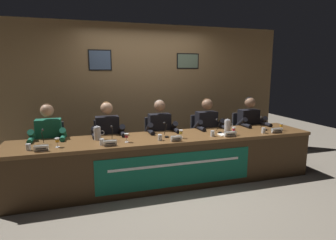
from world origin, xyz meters
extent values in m
plane|color=gray|center=(0.00, 0.00, 0.00)|extent=(12.00, 12.00, 0.00)
cube|color=#937047|center=(0.00, 1.51, 1.30)|extent=(5.81, 0.12, 2.60)
cube|color=black|center=(-0.87, 1.45, 1.91)|extent=(0.42, 0.02, 0.38)
cube|color=slate|center=(-0.87, 1.44, 1.91)|extent=(0.38, 0.01, 0.34)
cube|color=black|center=(0.87, 1.45, 1.91)|extent=(0.47, 0.02, 0.31)
cube|color=slate|center=(0.87, 1.44, 1.91)|extent=(0.43, 0.01, 0.27)
cube|color=brown|center=(0.00, 0.00, 0.71)|extent=(4.61, 0.83, 0.05)
cube|color=#402A16|center=(0.00, -0.39, 0.34)|extent=(4.55, 0.04, 0.68)
cube|color=#402A16|center=(-2.25, 0.00, 0.34)|extent=(0.08, 0.75, 0.68)
cube|color=#402A16|center=(2.25, 0.00, 0.34)|extent=(0.08, 0.75, 0.68)
cube|color=#14664C|center=(0.01, -0.42, 0.34)|extent=(2.26, 0.01, 0.49)
cube|color=white|center=(0.01, -0.42, 0.43)|extent=(1.92, 0.00, 0.04)
cylinder|color=black|center=(-1.72, 0.51, 0.01)|extent=(0.44, 0.44, 0.02)
cylinder|color=black|center=(-1.72, 0.51, 0.23)|extent=(0.05, 0.05, 0.42)
cube|color=#232328|center=(-1.72, 0.51, 0.46)|extent=(0.44, 0.44, 0.03)
cube|color=#232328|center=(-1.72, 0.71, 0.69)|extent=(0.40, 0.05, 0.44)
cylinder|color=black|center=(-1.82, 0.16, 0.24)|extent=(0.10, 0.10, 0.47)
cylinder|color=black|center=(-1.62, 0.16, 0.24)|extent=(0.10, 0.10, 0.47)
cylinder|color=black|center=(-1.82, 0.31, 0.52)|extent=(0.13, 0.34, 0.13)
cylinder|color=black|center=(-1.62, 0.31, 0.52)|extent=(0.13, 0.34, 0.13)
cube|color=#196047|center=(-1.72, 0.48, 0.76)|extent=(0.36, 0.20, 0.48)
sphere|color=tan|center=(-1.72, 0.46, 1.14)|extent=(0.19, 0.19, 0.19)
sphere|color=#331E0F|center=(-1.72, 0.48, 1.15)|extent=(0.17, 0.17, 0.17)
cylinder|color=#196047|center=(-1.93, 0.38, 0.78)|extent=(0.09, 0.30, 0.25)
cylinder|color=#196047|center=(-1.51, 0.38, 0.78)|extent=(0.09, 0.30, 0.25)
cylinder|color=#196047|center=(-1.93, 0.22, 0.76)|extent=(0.07, 0.24, 0.07)
cylinder|color=#196047|center=(-1.51, 0.22, 0.76)|extent=(0.07, 0.24, 0.07)
cube|color=white|center=(-1.73, -0.31, 0.77)|extent=(0.17, 0.03, 0.08)
cube|color=white|center=(-1.73, -0.28, 0.77)|extent=(0.17, 0.03, 0.08)
cube|color=black|center=(-1.73, -0.32, 0.77)|extent=(0.12, 0.01, 0.01)
cylinder|color=white|center=(-1.55, -0.16, 0.73)|extent=(0.06, 0.06, 0.00)
cylinder|color=white|center=(-1.55, -0.16, 0.76)|extent=(0.01, 0.01, 0.05)
cone|color=white|center=(-1.55, -0.16, 0.82)|extent=(0.06, 0.06, 0.06)
cylinder|color=orange|center=(-1.55, -0.16, 0.82)|extent=(0.04, 0.04, 0.04)
cylinder|color=silver|center=(-1.89, -0.20, 0.77)|extent=(0.06, 0.06, 0.08)
cylinder|color=silver|center=(-1.89, -0.20, 0.76)|extent=(0.05, 0.05, 0.05)
cylinder|color=black|center=(-1.74, -0.07, 0.74)|extent=(0.06, 0.06, 0.02)
cylinder|color=black|center=(-1.74, -0.01, 0.84)|extent=(0.01, 0.13, 0.18)
sphere|color=#2D2D2D|center=(-1.74, 0.05, 0.93)|extent=(0.03, 0.03, 0.03)
cylinder|color=black|center=(-0.86, 0.51, 0.01)|extent=(0.44, 0.44, 0.02)
cylinder|color=black|center=(-0.86, 0.51, 0.23)|extent=(0.05, 0.05, 0.42)
cube|color=#232328|center=(-0.86, 0.51, 0.46)|extent=(0.44, 0.44, 0.03)
cube|color=#232328|center=(-0.86, 0.71, 0.69)|extent=(0.40, 0.05, 0.44)
cylinder|color=black|center=(-0.96, 0.16, 0.24)|extent=(0.10, 0.10, 0.47)
cylinder|color=black|center=(-0.76, 0.16, 0.24)|extent=(0.10, 0.10, 0.47)
cylinder|color=black|center=(-0.96, 0.31, 0.52)|extent=(0.13, 0.34, 0.13)
cylinder|color=black|center=(-0.76, 0.31, 0.52)|extent=(0.13, 0.34, 0.13)
cube|color=black|center=(-0.86, 0.48, 0.76)|extent=(0.36, 0.20, 0.48)
sphere|color=tan|center=(-0.86, 0.46, 1.14)|extent=(0.19, 0.19, 0.19)
sphere|color=#593819|center=(-0.86, 0.48, 1.15)|extent=(0.17, 0.17, 0.17)
cylinder|color=black|center=(-1.07, 0.38, 0.78)|extent=(0.09, 0.30, 0.25)
cylinder|color=black|center=(-0.65, 0.38, 0.78)|extent=(0.09, 0.30, 0.25)
cylinder|color=black|center=(-1.07, 0.22, 0.76)|extent=(0.07, 0.24, 0.07)
cylinder|color=black|center=(-0.65, 0.22, 0.76)|extent=(0.07, 0.24, 0.07)
cube|color=white|center=(-0.89, -0.32, 0.77)|extent=(0.17, 0.03, 0.08)
cube|color=white|center=(-0.89, -0.28, 0.77)|extent=(0.17, 0.03, 0.08)
cube|color=black|center=(-0.89, -0.32, 0.77)|extent=(0.12, 0.01, 0.01)
cylinder|color=white|center=(-0.66, -0.17, 0.73)|extent=(0.06, 0.06, 0.00)
cylinder|color=white|center=(-0.66, -0.17, 0.76)|extent=(0.01, 0.01, 0.05)
cone|color=white|center=(-0.66, -0.17, 0.82)|extent=(0.06, 0.06, 0.06)
cylinder|color=#B21E2D|center=(-0.66, -0.17, 0.82)|extent=(0.04, 0.04, 0.04)
cylinder|color=silver|center=(-0.99, -0.22, 0.77)|extent=(0.06, 0.06, 0.08)
cylinder|color=silver|center=(-0.99, -0.22, 0.76)|extent=(0.05, 0.05, 0.05)
cylinder|color=black|center=(-0.84, -0.12, 0.74)|extent=(0.06, 0.06, 0.02)
cylinder|color=black|center=(-0.84, -0.06, 0.84)|extent=(0.01, 0.13, 0.18)
sphere|color=#2D2D2D|center=(-0.84, 0.00, 0.93)|extent=(0.03, 0.03, 0.03)
cylinder|color=black|center=(0.00, 0.51, 0.01)|extent=(0.44, 0.44, 0.02)
cylinder|color=black|center=(0.00, 0.51, 0.23)|extent=(0.05, 0.05, 0.42)
cube|color=#232328|center=(0.00, 0.51, 0.46)|extent=(0.44, 0.44, 0.03)
cube|color=#232328|center=(0.00, 0.71, 0.69)|extent=(0.40, 0.05, 0.44)
cylinder|color=black|center=(-0.10, 0.16, 0.24)|extent=(0.10, 0.10, 0.47)
cylinder|color=black|center=(0.10, 0.16, 0.24)|extent=(0.10, 0.10, 0.47)
cylinder|color=black|center=(-0.10, 0.31, 0.52)|extent=(0.13, 0.34, 0.13)
cylinder|color=black|center=(0.10, 0.31, 0.52)|extent=(0.13, 0.34, 0.13)
cube|color=black|center=(0.00, 0.48, 0.76)|extent=(0.36, 0.20, 0.48)
sphere|color=#8E664C|center=(0.00, 0.46, 1.14)|extent=(0.19, 0.19, 0.19)
sphere|color=gray|center=(0.00, 0.48, 1.15)|extent=(0.17, 0.17, 0.17)
cylinder|color=black|center=(-0.21, 0.38, 0.78)|extent=(0.09, 0.30, 0.25)
cylinder|color=black|center=(0.21, 0.38, 0.78)|extent=(0.09, 0.30, 0.25)
cylinder|color=black|center=(-0.21, 0.22, 0.76)|extent=(0.07, 0.24, 0.07)
cylinder|color=black|center=(0.21, 0.22, 0.76)|extent=(0.07, 0.24, 0.07)
cube|color=white|center=(0.02, -0.34, 0.77)|extent=(0.15, 0.03, 0.08)
cube|color=white|center=(0.02, -0.31, 0.77)|extent=(0.15, 0.03, 0.08)
cube|color=black|center=(0.02, -0.35, 0.77)|extent=(0.11, 0.01, 0.01)
cylinder|color=white|center=(0.14, -0.18, 0.73)|extent=(0.06, 0.06, 0.00)
cylinder|color=white|center=(0.14, -0.18, 0.76)|extent=(0.01, 0.01, 0.05)
cone|color=white|center=(0.14, -0.18, 0.82)|extent=(0.06, 0.06, 0.06)
cylinder|color=yellow|center=(0.14, -0.18, 0.82)|extent=(0.04, 0.04, 0.04)
cylinder|color=silver|center=(-0.18, -0.20, 0.77)|extent=(0.06, 0.06, 0.08)
cylinder|color=silver|center=(-0.18, -0.20, 0.76)|extent=(0.05, 0.05, 0.05)
cylinder|color=black|center=(-0.04, -0.08, 0.74)|extent=(0.06, 0.06, 0.02)
cylinder|color=black|center=(-0.04, -0.02, 0.84)|extent=(0.01, 0.13, 0.18)
sphere|color=#2D2D2D|center=(-0.04, 0.05, 0.93)|extent=(0.03, 0.03, 0.03)
cylinder|color=black|center=(0.86, 0.51, 0.01)|extent=(0.44, 0.44, 0.02)
cylinder|color=black|center=(0.86, 0.51, 0.23)|extent=(0.05, 0.05, 0.42)
cube|color=#232328|center=(0.86, 0.51, 0.46)|extent=(0.44, 0.44, 0.03)
cube|color=#232328|center=(0.86, 0.71, 0.69)|extent=(0.40, 0.05, 0.44)
cylinder|color=black|center=(0.76, 0.16, 0.24)|extent=(0.10, 0.10, 0.47)
cylinder|color=black|center=(0.96, 0.16, 0.24)|extent=(0.10, 0.10, 0.47)
cylinder|color=black|center=(0.76, 0.31, 0.52)|extent=(0.13, 0.34, 0.13)
cylinder|color=black|center=(0.96, 0.31, 0.52)|extent=(0.13, 0.34, 0.13)
cube|color=black|center=(0.86, 0.48, 0.76)|extent=(0.36, 0.20, 0.48)
sphere|color=#8E664C|center=(0.86, 0.46, 1.14)|extent=(0.19, 0.19, 0.19)
sphere|color=#331E0F|center=(0.86, 0.48, 1.15)|extent=(0.17, 0.17, 0.17)
cylinder|color=black|center=(0.65, 0.38, 0.78)|extent=(0.09, 0.30, 0.25)
cylinder|color=black|center=(1.07, 0.38, 0.78)|extent=(0.09, 0.30, 0.25)
cylinder|color=black|center=(0.65, 0.22, 0.76)|extent=(0.07, 0.24, 0.07)
cylinder|color=black|center=(1.07, 0.22, 0.76)|extent=(0.07, 0.24, 0.07)
cube|color=white|center=(0.89, -0.33, 0.77)|extent=(0.19, 0.03, 0.08)
cube|color=white|center=(0.89, -0.29, 0.77)|extent=(0.19, 0.03, 0.08)
cube|color=black|center=(0.89, -0.33, 0.77)|extent=(0.13, 0.01, 0.01)
cylinder|color=white|center=(1.00, -0.22, 0.73)|extent=(0.06, 0.06, 0.00)
cylinder|color=white|center=(1.00, -0.22, 0.76)|extent=(0.01, 0.01, 0.05)
cone|color=white|center=(1.00, -0.22, 0.82)|extent=(0.06, 0.06, 0.06)
cylinder|color=#B21E2D|center=(1.00, -0.22, 0.82)|extent=(0.04, 0.04, 0.04)
cylinder|color=silver|center=(0.64, -0.21, 0.77)|extent=(0.06, 0.06, 0.08)
cylinder|color=silver|center=(0.64, -0.21, 0.76)|extent=(0.05, 0.05, 0.05)
cylinder|color=black|center=(0.85, -0.06, 0.74)|extent=(0.06, 0.06, 0.02)
cylinder|color=black|center=(0.85, 0.00, 0.84)|extent=(0.01, 0.13, 0.18)
sphere|color=#2D2D2D|center=(0.85, 0.07, 0.93)|extent=(0.03, 0.03, 0.03)
cylinder|color=black|center=(1.72, 0.51, 0.01)|extent=(0.44, 0.44, 0.02)
cylinder|color=black|center=(1.72, 0.51, 0.23)|extent=(0.05, 0.05, 0.42)
cube|color=#232328|center=(1.72, 0.51, 0.46)|extent=(0.44, 0.44, 0.03)
cube|color=#232328|center=(1.72, 0.71, 0.69)|extent=(0.40, 0.05, 0.44)
cylinder|color=black|center=(1.62, 0.16, 0.24)|extent=(0.10, 0.10, 0.47)
cylinder|color=black|center=(1.82, 0.16, 0.24)|extent=(0.10, 0.10, 0.47)
cylinder|color=black|center=(1.62, 0.31, 0.52)|extent=(0.13, 0.34, 0.13)
cylinder|color=black|center=(1.82, 0.31, 0.52)|extent=(0.13, 0.34, 0.13)
cube|color=black|center=(1.72, 0.48, 0.76)|extent=(0.36, 0.20, 0.48)
sphere|color=#8E664C|center=(1.72, 0.46, 1.14)|extent=(0.19, 0.19, 0.19)
sphere|color=black|center=(1.72, 0.48, 1.15)|extent=(0.17, 0.17, 0.17)
cylinder|color=black|center=(1.51, 0.38, 0.78)|extent=(0.09, 0.30, 0.25)
cylinder|color=black|center=(1.93, 0.38, 0.78)|extent=(0.09, 0.30, 0.25)
cylinder|color=black|center=(1.51, 0.22, 0.76)|extent=(0.07, 0.24, 0.07)
cylinder|color=black|center=(1.93, 0.22, 0.76)|extent=(0.07, 0.24, 0.07)
cube|color=white|center=(1.73, -0.32, 0.77)|extent=(0.19, 0.03, 0.08)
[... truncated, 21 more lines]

